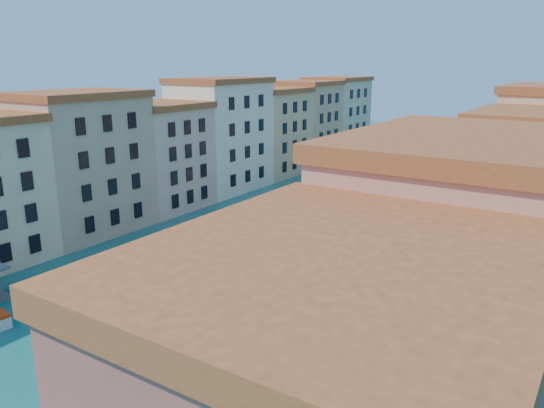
{
  "coord_description": "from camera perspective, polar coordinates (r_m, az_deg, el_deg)",
  "views": [
    {
      "loc": [
        36.98,
        -7.45,
        23.93
      ],
      "look_at": [
        -1.37,
        50.97,
        5.05
      ],
      "focal_mm": 35.0,
      "sensor_mm": 36.0,
      "label": 1
    }
  ],
  "objects": [
    {
      "name": "restaurant_awnings",
      "position": [
        39.81,
        6.55,
        -16.73
      ],
      "size": [
        3.2,
        44.55,
        3.12
      ],
      "color": "maroon",
      "rests_on": "ground"
    },
    {
      "name": "motorboat_mid",
      "position": [
        59.82,
        -5.85,
        -7.97
      ],
      "size": [
        2.42,
        6.98,
        1.43
      ],
      "rotation": [
        0.0,
        0.0,
        0.04
      ],
      "color": "silver",
      "rests_on": "ground"
    },
    {
      "name": "quay",
      "position": [
        77.61,
        20.59,
        -3.45
      ],
      "size": [
        4.0,
        140.0,
        1.0
      ],
      "primitive_type": "cube",
      "color": "#A09981",
      "rests_on": "ground"
    },
    {
      "name": "gondola_far",
      "position": [
        79.58,
        12.06,
        -2.5
      ],
      "size": [
        0.98,
        10.42,
        1.48
      ],
      "rotation": [
        0.0,
        0.0,
        -0.0
      ],
      "color": "black",
      "rests_on": "ground"
    },
    {
      "name": "gondola_right",
      "position": [
        44.47,
        -0.34,
        -16.8
      ],
      "size": [
        3.54,
        10.8,
        2.19
      ],
      "rotation": [
        0.0,
        0.0,
        0.25
      ],
      "color": "black",
      "rests_on": "ground"
    },
    {
      "name": "motorboat_far",
      "position": [
        99.85,
        15.44,
        1.07
      ],
      "size": [
        3.65,
        8.04,
        1.6
      ],
      "rotation": [
        0.0,
        0.0,
        -0.16
      ],
      "color": "white",
      "rests_on": "ground"
    },
    {
      "name": "right_bank_palazzos",
      "position": [
        74.16,
        27.25,
        2.4
      ],
      "size": [
        12.8,
        128.4,
        21.0
      ],
      "color": "#9A4B3F",
      "rests_on": "ground"
    },
    {
      "name": "gondola_fore",
      "position": [
        51.09,
        -13.21,
        -12.72
      ],
      "size": [
        5.12,
        11.91,
        2.46
      ],
      "rotation": [
        0.0,
        0.0,
        0.35
      ],
      "color": "black",
      "rests_on": "ground"
    },
    {
      "name": "vaporetto_far",
      "position": [
        98.64,
        8.49,
        1.75
      ],
      "size": [
        7.78,
        21.46,
        3.12
      ],
      "rotation": [
        0.0,
        0.0,
        -0.15
      ],
      "color": "silver",
      "rests_on": "ground"
    },
    {
      "name": "left_bank_palazzos",
      "position": [
        96.81,
        -7.81,
        6.53
      ],
      "size": [
        12.8,
        128.4,
        21.0
      ],
      "color": "beige",
      "rests_on": "ground"
    },
    {
      "name": "mooring_poles_right",
      "position": [
        46.33,
        6.33,
        -14.22
      ],
      "size": [
        1.44,
        54.24,
        3.2
      ],
      "color": "brown",
      "rests_on": "ground"
    }
  ]
}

